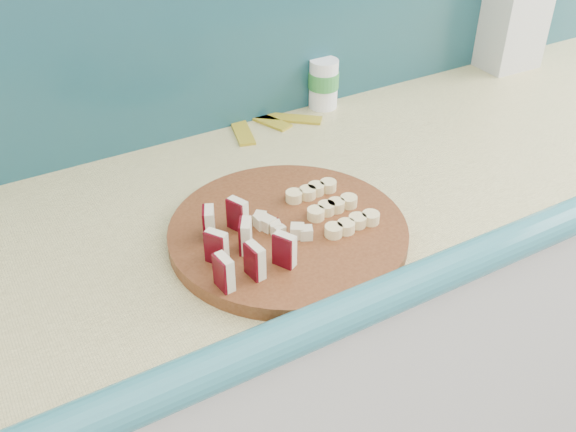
{
  "coord_description": "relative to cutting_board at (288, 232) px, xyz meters",
  "views": [
    {
      "loc": [
        -0.78,
        0.69,
        1.52
      ],
      "look_at": [
        -0.37,
        1.39,
        0.95
      ],
      "focal_mm": 40.0,
      "sensor_mm": 36.0,
      "label": 1
    }
  ],
  "objects": [
    {
      "name": "kitchen_counter",
      "position": [
        0.47,
        0.11,
        -0.47
      ],
      "size": [
        2.2,
        0.63,
        0.91
      ],
      "color": "silver",
      "rests_on": "ground"
    },
    {
      "name": "cutting_board",
      "position": [
        0.0,
        0.0,
        0.0
      ],
      "size": [
        0.38,
        0.38,
        0.02
      ],
      "primitive_type": "cylinder",
      "rotation": [
        0.0,
        0.0,
        0.02
      ],
      "color": "#4E2510",
      "rests_on": "kitchen_counter"
    },
    {
      "name": "apple_wedges",
      "position": [
        -0.1,
        -0.03,
        0.04
      ],
      "size": [
        0.11,
        0.15,
        0.05
      ],
      "color": "beige",
      "rests_on": "cutting_board"
    },
    {
      "name": "apple_chunks",
      "position": [
        -0.02,
        -0.0,
        0.02
      ],
      "size": [
        0.06,
        0.07,
        0.02
      ],
      "color": "beige",
      "rests_on": "cutting_board"
    },
    {
      "name": "banana_slices",
      "position": [
        0.08,
        0.0,
        0.02
      ],
      "size": [
        0.1,
        0.14,
        0.02
      ],
      "color": "#F3DB94",
      "rests_on": "cutting_board"
    },
    {
      "name": "flour_bag",
      "position": [
        0.82,
        0.34,
        0.11
      ],
      "size": [
        0.14,
        0.1,
        0.24
      ],
      "primitive_type": "cube",
      "rotation": [
        0.0,
        0.0,
        -0.03
      ],
      "color": "silver",
      "rests_on": "kitchen_counter"
    },
    {
      "name": "canister",
      "position": [
        0.3,
        0.37,
        0.04
      ],
      "size": [
        0.07,
        0.07,
        0.11
      ],
      "rotation": [
        0.0,
        0.0,
        0.0
      ],
      "color": "white",
      "rests_on": "kitchen_counter"
    },
    {
      "name": "banana_peel",
      "position": [
        0.15,
        0.37,
        -0.01
      ],
      "size": [
        0.21,
        0.17,
        0.01
      ],
      "rotation": [
        0.0,
        0.0,
        0.18
      ],
      "color": "gold",
      "rests_on": "kitchen_counter"
    }
  ]
}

